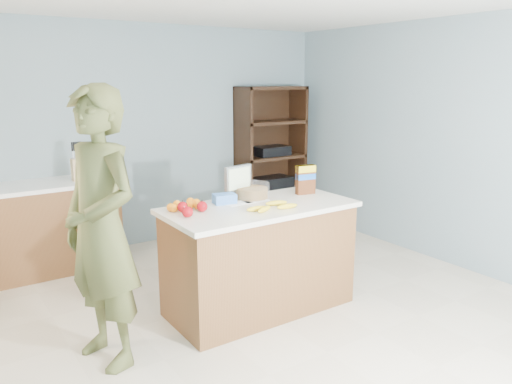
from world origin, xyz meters
TOP-DOWN VIEW (x-y plane):
  - floor at (0.00, 0.00)m, footprint 4.50×5.00m
  - walls at (0.00, 0.00)m, footprint 4.52×5.02m
  - counter_peninsula at (0.00, 0.30)m, footprint 1.56×0.76m
  - back_cabinet at (-1.20, 2.20)m, footprint 1.24×0.62m
  - shelving_unit at (1.55, 2.35)m, footprint 0.90×0.40m
  - person at (-1.30, 0.24)m, footprint 0.61×0.78m
  - knife_block at (-0.94, 2.14)m, footprint 0.12×0.10m
  - envelopes at (-0.03, 0.44)m, footprint 0.40×0.13m
  - bananas at (0.01, 0.14)m, footprint 0.43×0.21m
  - apples at (-0.58, 0.38)m, footprint 0.25×0.23m
  - oranges at (-0.55, 0.53)m, footprint 0.30×0.21m
  - blue_carton at (-0.21, 0.51)m, footprint 0.20×0.15m
  - salad_bowl at (0.09, 0.54)m, footprint 0.30×0.30m
  - tv at (-0.01, 0.61)m, footprint 0.28×0.12m
  - cereal_box at (0.56, 0.40)m, footprint 0.18×0.09m

SIDE VIEW (x-z plane):
  - floor at x=0.00m, z-range -0.01..0.01m
  - counter_peninsula at x=0.00m, z-range -0.03..0.87m
  - back_cabinet at x=-1.20m, z-range 0.00..0.90m
  - shelving_unit at x=1.55m, z-range -0.04..1.76m
  - envelopes at x=-0.03m, z-range 0.90..0.90m
  - bananas at x=0.01m, z-range 0.90..0.94m
  - oranges at x=-0.55m, z-range 0.90..0.96m
  - person at x=-1.30m, z-range 0.00..1.88m
  - blue_carton at x=-0.21m, z-range 0.90..0.98m
  - apples at x=-0.58m, z-range 0.90..0.98m
  - salad_bowl at x=0.09m, z-range 0.89..1.02m
  - knife_block at x=-0.94m, z-range 0.86..1.17m
  - cereal_box at x=0.56m, z-range 0.92..1.18m
  - tv at x=-0.01m, z-range 0.92..1.20m
  - walls at x=0.00m, z-range 0.40..2.91m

